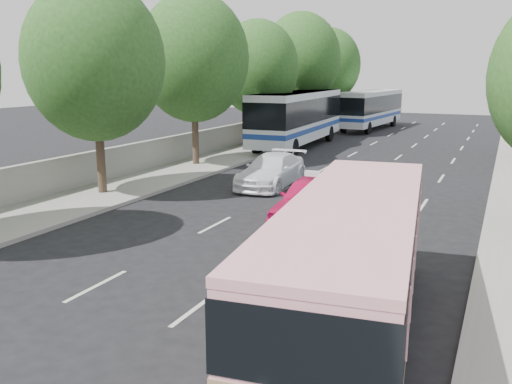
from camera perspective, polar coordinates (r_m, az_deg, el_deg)
The scene contains 14 objects.
ground at distance 14.58m, azimuth -5.48°, elevation -8.30°, with size 120.00×120.00×0.00m, color black.
sidewalk_left at distance 35.65m, azimuth -1.04°, elevation 4.34°, with size 4.00×90.00×0.15m, color #9E998E.
low_wall at distance 36.36m, azimuth -3.61°, elevation 5.79°, with size 0.30×90.00×1.50m, color #9E998E.
tree_left_b at distance 23.43m, azimuth -16.61°, elevation 13.63°, with size 5.70×5.70×8.88m.
tree_left_c at distance 30.03m, azimuth -6.54°, elevation 14.30°, with size 6.00×6.00×9.35m.
tree_left_d at distance 37.05m, azimuth 0.24°, elevation 13.27°, with size 5.52×5.52×8.60m.
tree_left_e at distance 44.42m, azimuth 4.82°, elevation 14.14°, with size 6.30×6.30×9.82m.
tree_left_f at distance 52.05m, azimuth 7.73°, elevation 13.37°, with size 5.88×5.88×9.16m.
pink_bus at distance 10.55m, azimuth 10.14°, elevation -6.45°, with size 3.39×9.16×2.85m.
pink_taxi at distance 18.98m, azimuth 5.94°, elevation -0.77°, with size 1.94×4.82×1.64m, color #DE135A.
white_pickup at distance 24.89m, azimuth 1.64°, elevation 2.28°, with size 2.05×5.05×1.47m, color white.
tour_coach_front at distance 37.91m, azimuth 4.44°, elevation 8.18°, with size 3.28×12.86×3.82m.
tour_coach_rear at distance 50.92m, azimuth 12.03°, elevation 8.82°, with size 3.38×11.75×3.47m.
taxi_roof_sign at distance 18.79m, azimuth 6.00°, elevation 1.93°, with size 0.55×0.18×0.18m, color silver.
Camera 1 is at (6.97, -11.71, 5.18)m, focal length 38.00 mm.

